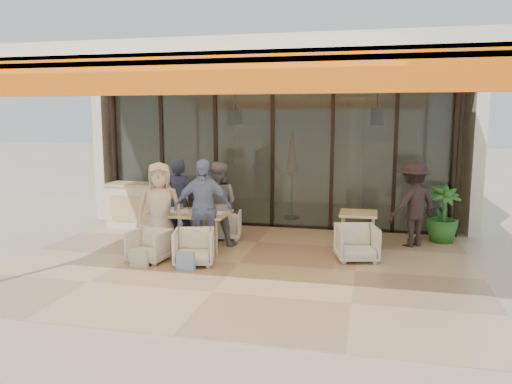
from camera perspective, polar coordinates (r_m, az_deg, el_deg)
ground at (r=8.82m, az=-1.97°, el=-8.25°), size 70.00×70.00×0.00m
terrace_floor at (r=8.82m, az=-1.97°, el=-8.21°), size 8.00×6.00×0.01m
terrace_structure at (r=8.22m, az=-2.58°, el=13.43°), size 8.00×6.00×3.40m
glass_storefront at (r=11.41m, az=1.89°, el=3.80°), size 8.08×0.10×3.20m
interior_block at (r=13.65m, az=3.83°, el=7.23°), size 9.05×3.62×3.52m
host_counter at (r=11.75m, az=-12.30°, el=-1.51°), size 1.85×0.65×1.04m
dining_table at (r=9.69m, az=-7.58°, el=-2.59°), size 1.50×0.90×0.93m
chair_far_left at (r=10.78m, az=-7.84°, el=-3.53°), size 0.68×0.65×0.61m
chair_far_right at (r=10.51m, az=-3.55°, el=-3.62°), size 0.75×0.72×0.67m
chair_near_left at (r=9.07m, az=-12.13°, el=-5.85°), size 0.69×0.66×0.64m
chair_near_right at (r=8.75m, az=-7.11°, el=-6.09°), size 0.81×0.78×0.69m
diner_navy at (r=10.21m, az=-8.90°, el=-1.02°), size 0.72×0.57×1.73m
diner_grey at (r=9.94m, az=-4.40°, el=-1.36°), size 0.83×0.65×1.68m
diner_cream at (r=9.40m, az=-10.94°, el=-1.91°), size 0.98×0.81×1.73m
diner_periwinkle at (r=9.09m, az=-6.10°, el=-1.91°), size 1.12×0.59×1.81m
tote_bag_cream at (r=8.76m, az=-13.21°, el=-7.43°), size 0.30×0.10×0.34m
tote_bag_blue at (r=8.44m, az=-8.03°, el=-7.92°), size 0.30×0.10×0.34m
side_table at (r=9.77m, az=11.61°, el=-2.90°), size 0.70×0.70×0.74m
side_chair at (r=9.10m, az=11.43°, el=-5.55°), size 0.84×0.80×0.72m
standing_woman at (r=10.25m, az=17.49°, el=-1.32°), size 1.26×1.22×1.72m
potted_palm at (r=10.84m, az=20.58°, el=-2.40°), size 0.83×0.83×1.18m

